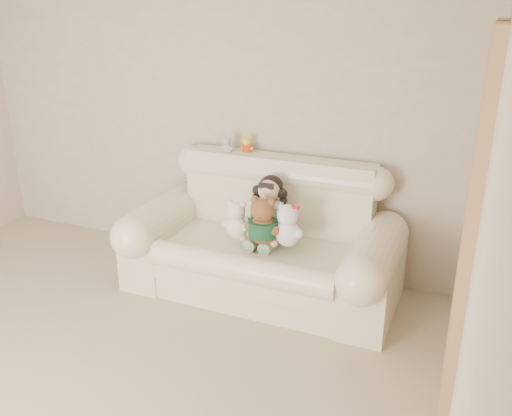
% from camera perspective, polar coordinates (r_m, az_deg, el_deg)
% --- Properties ---
extents(wall_back, '(4.50, 0.00, 4.50)m').
position_cam_1_polar(wall_back, '(4.74, -5.33, 9.92)').
color(wall_back, beige).
rests_on(wall_back, ground).
extents(wall_right, '(0.00, 5.00, 5.00)m').
position_cam_1_polar(wall_right, '(1.82, 21.24, -10.20)').
color(wall_right, beige).
rests_on(wall_right, ground).
extents(sofa, '(2.10, 0.95, 1.03)m').
position_cam_1_polar(sofa, '(4.23, 0.53, -2.53)').
color(sofa, beige).
rests_on(sofa, floor).
extents(door_panel, '(0.06, 0.90, 2.10)m').
position_cam_1_polar(door_panel, '(3.19, 21.54, -1.68)').
color(door_panel, '#A56F47').
rests_on(door_panel, floor).
extents(seated_child, '(0.32, 0.40, 0.53)m').
position_cam_1_polar(seated_child, '(4.22, 1.38, -0.06)').
color(seated_child, '#367D40').
rests_on(seated_child, sofa).
extents(brown_teddy, '(0.31, 0.26, 0.43)m').
position_cam_1_polar(brown_teddy, '(3.99, 0.73, -0.88)').
color(brown_teddy, brown).
rests_on(brown_teddy, sofa).
extents(white_cat, '(0.27, 0.22, 0.39)m').
position_cam_1_polar(white_cat, '(3.98, 3.33, -1.32)').
color(white_cat, white).
rests_on(white_cat, sofa).
extents(cream_teddy, '(0.25, 0.20, 0.36)m').
position_cam_1_polar(cream_teddy, '(4.10, -2.03, -0.81)').
color(cream_teddy, white).
rests_on(cream_teddy, sofa).
extents(yellow_mini_bear, '(0.12, 0.10, 0.17)m').
position_cam_1_polar(yellow_mini_bear, '(4.49, -0.91, 6.71)').
color(yellow_mini_bear, yellow).
rests_on(yellow_mini_bear, sofa).
extents(grey_mini_plush, '(0.13, 0.12, 0.17)m').
position_cam_1_polar(grey_mini_plush, '(4.50, -2.97, 6.73)').
color(grey_mini_plush, '#BCBBC3').
rests_on(grey_mini_plush, sofa).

